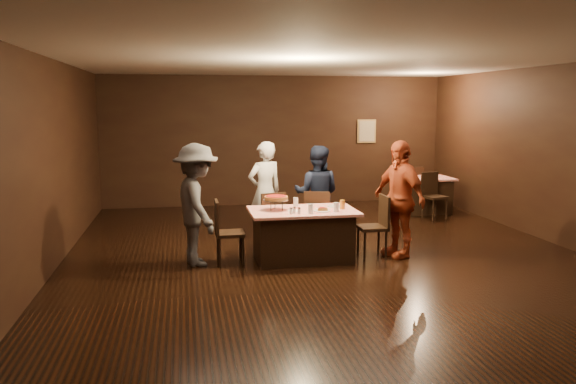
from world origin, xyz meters
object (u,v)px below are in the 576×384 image
at_px(diner_navy_hoodie, 317,194).
at_px(diner_grey_knit, 197,205).
at_px(glass_front_left, 311,209).
at_px(glass_back, 296,202).
at_px(chair_far_right, 317,218).
at_px(glass_front_right, 336,207).
at_px(plate_empty, 336,206).
at_px(pizza_stand, 276,198).
at_px(chair_end_right, 372,226).
at_px(diner_red_shirt, 399,199).
at_px(chair_end_left, 230,232).
at_px(chair_back_far, 410,187).
at_px(chair_back_near, 435,196).
at_px(glass_amber, 342,204).
at_px(main_table, 303,235).
at_px(back_table, 421,195).
at_px(chair_far_left, 269,220).
at_px(diner_white_jacket, 265,192).

height_order(diner_navy_hoodie, diner_grey_knit, diner_grey_knit).
bearing_deg(glass_front_left, glass_back, 99.46).
xyz_separation_m(chair_far_right, glass_front_right, (0.05, -1.00, 0.37)).
bearing_deg(plate_empty, pizza_stand, -173.99).
distance_m(chair_end_right, pizza_stand, 1.57).
xyz_separation_m(diner_grey_knit, diner_red_shirt, (3.07, -0.11, 0.01)).
height_order(pizza_stand, glass_front_right, pizza_stand).
distance_m(chair_end_right, glass_front_right, 0.79).
xyz_separation_m(chair_end_left, chair_back_far, (4.43, 3.84, 0.00)).
relative_size(diner_grey_knit, glass_front_left, 12.77).
xyz_separation_m(chair_end_left, diner_grey_knit, (-0.47, 0.04, 0.42)).
distance_m(chair_back_near, diner_navy_hoodie, 3.19).
xyz_separation_m(diner_navy_hoodie, plate_empty, (0.06, -0.99, -0.05)).
bearing_deg(glass_back, glass_amber, -28.30).
distance_m(chair_back_far, pizza_stand, 5.34).
relative_size(diner_navy_hoodie, diner_red_shirt, 0.91).
bearing_deg(diner_grey_knit, glass_front_left, -116.00).
height_order(diner_grey_knit, glass_front_left, diner_grey_knit).
distance_m(plate_empty, glass_amber, 0.22).
bearing_deg(chair_back_near, diner_red_shirt, -138.99).
height_order(main_table, chair_back_far, chair_back_far).
bearing_deg(glass_back, glass_front_left, -80.54).
distance_m(back_table, chair_far_left, 4.49).
height_order(back_table, chair_far_left, chair_far_left).
distance_m(chair_back_far, glass_front_right, 5.02).
bearing_deg(chair_end_right, diner_red_shirt, 79.86).
xyz_separation_m(pizza_stand, glass_amber, (1.00, -0.10, -0.11)).
bearing_deg(main_table, chair_far_left, 118.07).
bearing_deg(glass_front_right, glass_front_left, -172.87).
bearing_deg(glass_back, glass_front_right, -47.73).
relative_size(main_table, chair_back_far, 1.68).
xyz_separation_m(diner_white_jacket, glass_back, (0.34, -1.00, -0.02)).
bearing_deg(main_table, glass_front_right, -29.05).
bearing_deg(diner_white_jacket, glass_front_left, 85.08).
distance_m(diner_navy_hoodie, plate_empty, 0.99).
xyz_separation_m(main_table, chair_back_far, (3.33, 3.84, 0.09)).
height_order(chair_back_far, glass_front_left, chair_back_far).
xyz_separation_m(glass_front_left, glass_back, (-0.10, 0.60, 0.00)).
distance_m(main_table, diner_red_shirt, 1.58).
relative_size(diner_grey_knit, pizza_stand, 4.70).
relative_size(chair_end_left, glass_back, 6.79).
distance_m(diner_navy_hoodie, glass_front_right, 1.39).
bearing_deg(chair_far_left, diner_white_jacket, -105.31).
bearing_deg(glass_back, pizza_stand, -144.46).
relative_size(chair_back_near, diner_red_shirt, 0.53).
relative_size(main_table, glass_front_right, 11.43).
bearing_deg(chair_far_left, pizza_stand, 76.05).
height_order(back_table, glass_front_right, glass_front_right).
xyz_separation_m(chair_end_right, glass_back, (-1.15, 0.30, 0.37)).
bearing_deg(main_table, chair_end_right, -0.00).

